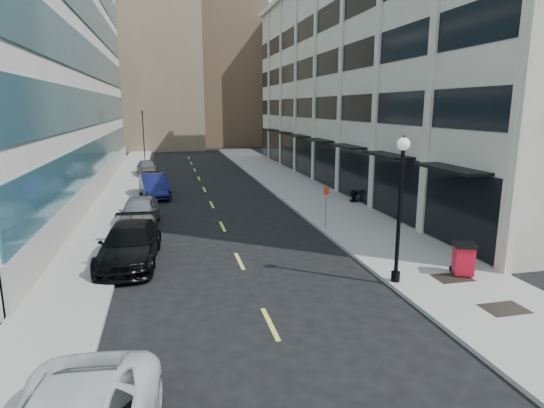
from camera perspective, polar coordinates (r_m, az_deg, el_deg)
name	(u,v)px	position (r m, az deg, el deg)	size (l,w,h in m)	color
ground	(287,358)	(12.84, 1.87, -18.74)	(160.00, 160.00, 0.00)	black
sidewalk_right	(316,199)	(33.00, 5.49, 0.67)	(5.00, 80.00, 0.15)	#9A978C
sidewalk_left	(112,208)	(31.53, -19.41, -0.51)	(3.00, 80.00, 0.15)	#9A978C
building_right	(395,79)	(42.60, 15.15, 14.94)	(15.30, 46.50, 18.25)	beige
skyline_tan_near	(154,60)	(79.00, -14.54, 17.12)	(14.00, 18.00, 28.00)	#847056
skyline_brown	(225,46)	(84.00, -5.91, 19.16)	(12.00, 16.00, 34.00)	brown
skyline_tan_far	(99,82)	(89.44, -20.92, 14.16)	(12.00, 14.00, 22.00)	#847056
skyline_stone	(289,86)	(79.51, 2.18, 14.55)	(10.00, 14.00, 20.00)	beige
grate_mid	(505,309)	(16.93, 27.16, -11.61)	(1.40, 1.00, 0.01)	black
grate_far	(452,278)	(18.97, 21.70, -8.60)	(1.40, 1.00, 0.01)	black
road_centerline	(217,214)	(28.56, -6.97, -1.30)	(0.15, 68.20, 0.01)	#D8CC4C
traffic_signal	(142,114)	(58.70, -15.97, 10.80)	(0.66, 0.66, 6.98)	black
car_black_pickup	(130,244)	(20.38, -17.42, -4.84)	(2.34, 5.76, 1.67)	black
car_silver_sedan	(139,212)	(26.38, -16.30, -0.95)	(2.00, 4.98, 1.70)	gray
car_blue_sedan	(154,186)	(34.77, -14.58, 2.22)	(1.80, 5.17, 1.70)	#13164A
car_grey_sedan	(147,168)	(46.05, -15.45, 4.41)	(1.82, 4.51, 1.54)	slate
trash_bin	(463,258)	(19.23, 22.89, -6.25)	(1.02, 1.02, 1.28)	#B50C1F
lamppost	(400,197)	(17.08, 15.80, 0.83)	(0.46, 0.46, 5.50)	black
sign_post	(326,200)	(24.35, 6.80, 0.48)	(0.28, 0.07, 2.43)	slate
urn_planter	(354,195)	(31.86, 10.20, 1.18)	(0.59, 0.59, 0.82)	black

